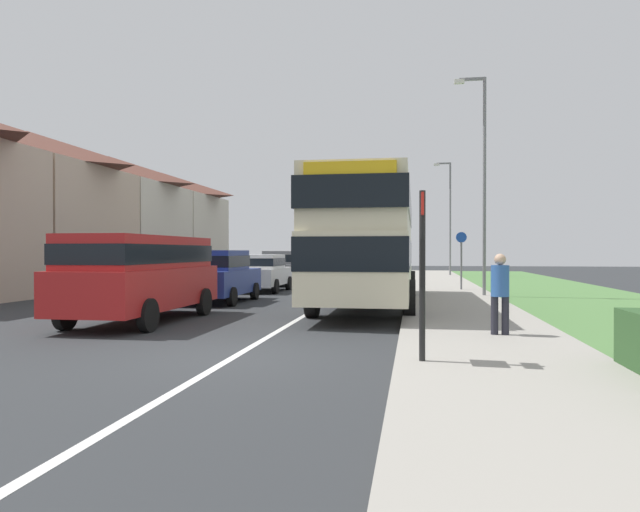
{
  "coord_description": "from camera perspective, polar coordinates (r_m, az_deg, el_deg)",
  "views": [
    {
      "loc": [
        2.88,
        -9.18,
        1.72
      ],
      "look_at": [
        0.61,
        4.85,
        1.6
      ],
      "focal_mm": 32.66,
      "sensor_mm": 36.0,
      "label": 1
    }
  ],
  "objects": [
    {
      "name": "ground_plane",
      "position": [
        9.77,
        -8.21,
        -9.65
      ],
      "size": [
        120.0,
        120.0,
        0.0
      ],
      "primitive_type": "plane",
      "color": "#2D3033"
    },
    {
      "name": "lane_marking_centre",
      "position": [
        17.5,
        -0.31,
        -5.14
      ],
      "size": [
        0.14,
        60.0,
        0.01
      ],
      "primitive_type": "cube",
      "color": "silver",
      "rests_on": "ground_plane"
    },
    {
      "name": "pavement_near_side",
      "position": [
        15.33,
        14.17,
        -5.75
      ],
      "size": [
        3.2,
        68.0,
        0.12
      ],
      "primitive_type": "cube",
      "color": "#9E998E",
      "rests_on": "ground_plane"
    },
    {
      "name": "double_decker_bus",
      "position": [
        18.05,
        4.88,
        1.82
      ],
      "size": [
        2.8,
        11.41,
        3.7
      ],
      "color": "beige",
      "rests_on": "ground_plane"
    },
    {
      "name": "parked_van_red",
      "position": [
        14.74,
        -17.06,
        -1.38
      ],
      "size": [
        2.11,
        5.36,
        2.08
      ],
      "color": "#B21E1E",
      "rests_on": "ground_plane"
    },
    {
      "name": "parked_car_blue",
      "position": [
        19.75,
        -10.03,
        -1.75
      ],
      "size": [
        2.01,
        4.22,
        1.75
      ],
      "color": "navy",
      "rests_on": "ground_plane"
    },
    {
      "name": "parked_car_white",
      "position": [
        24.82,
        -5.69,
        -1.48
      ],
      "size": [
        1.92,
        4.05,
        1.58
      ],
      "color": "silver",
      "rests_on": "ground_plane"
    },
    {
      "name": "parked_car_grey",
      "position": [
        29.51,
        -3.58,
        -1.04
      ],
      "size": [
        1.95,
        4.3,
        1.72
      ],
      "color": "slate",
      "rests_on": "ground_plane"
    },
    {
      "name": "pedestrian_at_stop",
      "position": [
        11.66,
        17.22,
        -3.2
      ],
      "size": [
        0.34,
        0.34,
        1.67
      ],
      "color": "#23232D",
      "rests_on": "ground_plane"
    },
    {
      "name": "bus_stop_sign",
      "position": [
        8.6,
        9.99,
        -0.71
      ],
      "size": [
        0.09,
        0.52,
        2.6
      ],
      "color": "black",
      "rests_on": "ground_plane"
    },
    {
      "name": "cycle_route_sign",
      "position": [
        25.02,
        13.68,
        -0.21
      ],
      "size": [
        0.44,
        0.08,
        2.52
      ],
      "color": "slate",
      "rests_on": "ground_plane"
    },
    {
      "name": "street_lamp_mid",
      "position": [
        22.1,
        15.56,
        7.87
      ],
      "size": [
        1.14,
        0.2,
        8.02
      ],
      "color": "slate",
      "rests_on": "ground_plane"
    },
    {
      "name": "street_lamp_far",
      "position": [
        40.01,
        12.49,
        4.28
      ],
      "size": [
        1.14,
        0.2,
        7.66
      ],
      "color": "slate",
      "rests_on": "ground_plane"
    },
    {
      "name": "house_terrace_far_side",
      "position": [
        31.97,
        -23.08,
        3.71
      ],
      "size": [
        7.31,
        27.75,
        7.08
      ],
      "color": "#C1A88E",
      "rests_on": "ground_plane"
    }
  ]
}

